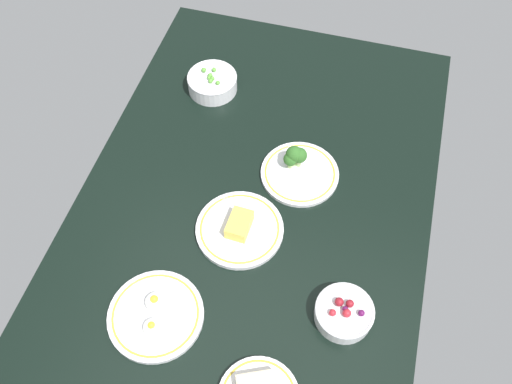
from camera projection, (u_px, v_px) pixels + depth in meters
The scene contains 6 objects.
dining_table at pixel (256, 200), 150.48cm from camera, with size 139.53×94.04×4.00cm, color black.
plate_broccoli at pixel (299, 169), 151.50cm from camera, with size 21.78×21.78×8.19cm.
plate_eggs at pixel (156, 315), 129.00cm from camera, with size 22.86×22.86×4.92cm.
plate_cheese at pixel (240, 228), 141.83cm from camera, with size 22.95×22.95×5.12cm.
bowl_peas at pixel (212, 82), 168.53cm from camera, with size 15.33×15.33×6.53cm.
bowl_berries at pixel (344, 313), 127.88cm from camera, with size 14.01×14.01×6.15cm.
Camera 1 is at (78.35, 21.70, 128.65)cm, focal length 38.36 mm.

